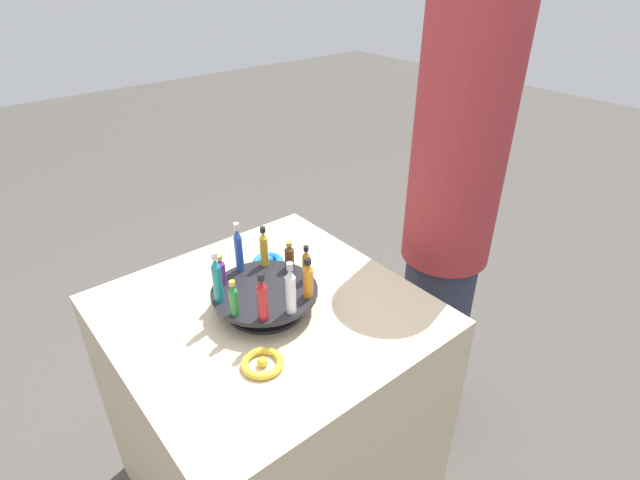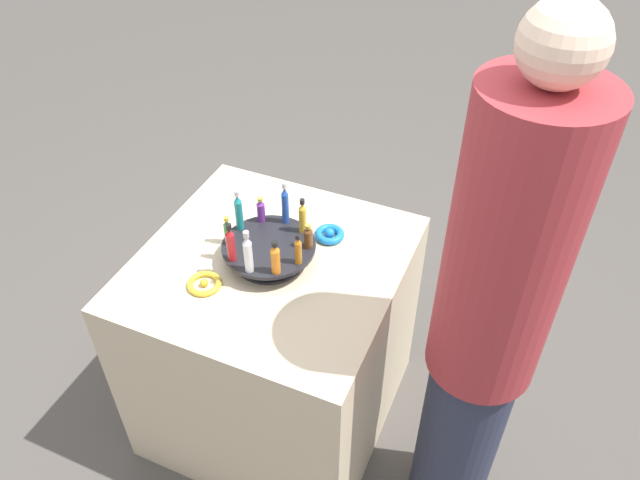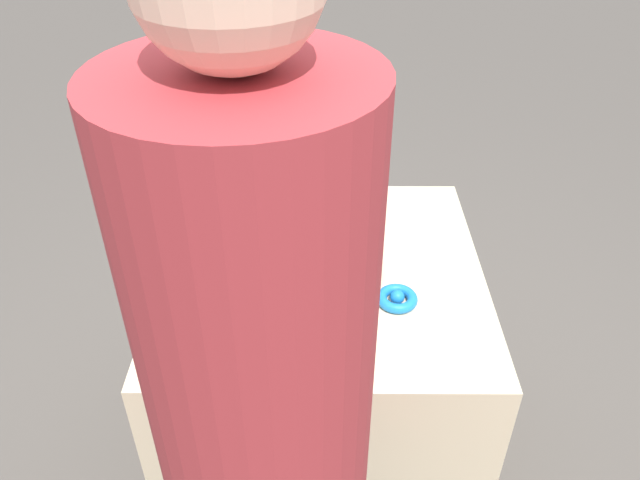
# 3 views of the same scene
# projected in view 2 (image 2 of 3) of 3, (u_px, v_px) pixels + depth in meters

# --- Properties ---
(ground_plane) EXTENTS (12.00, 12.00, 0.00)m
(ground_plane) POSITION_uv_depth(u_px,v_px,m) (280.00, 405.00, 2.46)
(ground_plane) COLOR #4C4742
(party_table) EXTENTS (0.81, 0.81, 0.78)m
(party_table) POSITION_uv_depth(u_px,v_px,m) (276.00, 341.00, 2.21)
(party_table) COLOR beige
(party_table) RESTS_ON ground_plane
(display_stand) EXTENTS (0.29, 0.29, 0.07)m
(display_stand) POSITION_uv_depth(u_px,v_px,m) (269.00, 251.00, 1.92)
(display_stand) COLOR black
(display_stand) RESTS_ON party_table
(bottle_red) EXTENTS (0.03, 0.03, 0.13)m
(bottle_red) POSITION_uv_depth(u_px,v_px,m) (231.00, 244.00, 1.81)
(bottle_red) COLOR #B21E23
(bottle_red) RESTS_ON display_stand
(bottle_clear) EXTENTS (0.03, 0.03, 0.15)m
(bottle_clear) POSITION_uv_depth(u_px,v_px,m) (249.00, 253.00, 1.77)
(bottle_clear) COLOR silver
(bottle_clear) RESTS_ON display_stand
(bottle_orange) EXTENTS (0.03, 0.03, 0.12)m
(bottle_orange) POSITION_uv_depth(u_px,v_px,m) (275.00, 258.00, 1.78)
(bottle_orange) COLOR orange
(bottle_orange) RESTS_ON display_stand
(bottle_amber) EXTENTS (0.02, 0.02, 0.11)m
(bottle_amber) POSITION_uv_depth(u_px,v_px,m) (298.00, 250.00, 1.81)
(bottle_amber) COLOR #AD6B19
(bottle_amber) RESTS_ON display_stand
(bottle_brown) EXTENTS (0.03, 0.03, 0.09)m
(bottle_brown) POSITION_uv_depth(u_px,v_px,m) (308.00, 237.00, 1.87)
(bottle_brown) COLOR brown
(bottle_brown) RESTS_ON display_stand
(bottle_gold) EXTENTS (0.02, 0.02, 0.12)m
(bottle_gold) POSITION_uv_depth(u_px,v_px,m) (303.00, 217.00, 1.91)
(bottle_gold) COLOR gold
(bottle_gold) RESTS_ON display_stand
(bottle_blue) EXTENTS (0.02, 0.02, 0.15)m
(bottle_blue) POSITION_uv_depth(u_px,v_px,m) (284.00, 204.00, 1.94)
(bottle_blue) COLOR #234CAD
(bottle_blue) RESTS_ON display_stand
(bottle_purple) EXTENTS (0.03, 0.03, 0.09)m
(bottle_purple) POSITION_uv_depth(u_px,v_px,m) (261.00, 210.00, 1.97)
(bottle_purple) COLOR #702D93
(bottle_purple) RESTS_ON display_stand
(bottle_teal) EXTENTS (0.02, 0.02, 0.15)m
(bottle_teal) POSITION_uv_depth(u_px,v_px,m) (239.00, 211.00, 1.92)
(bottle_teal) COLOR teal
(bottle_teal) RESTS_ON display_stand
(bottle_green) EXTENTS (0.02, 0.02, 0.10)m
(bottle_green) POSITION_uv_depth(u_px,v_px,m) (228.00, 231.00, 1.88)
(bottle_green) COLOR #288438
(bottle_green) RESTS_ON display_stand
(ribbon_bow_gold) EXTENTS (0.10, 0.10, 0.03)m
(ribbon_bow_gold) POSITION_uv_depth(u_px,v_px,m) (204.00, 284.00, 1.86)
(ribbon_bow_gold) COLOR gold
(ribbon_bow_gold) RESTS_ON party_table
(ribbon_bow_blue) EXTENTS (0.10, 0.10, 0.03)m
(ribbon_bow_blue) POSITION_uv_depth(u_px,v_px,m) (330.00, 234.00, 2.02)
(ribbon_bow_blue) COLOR blue
(ribbon_bow_blue) RESTS_ON party_table
(person_figure) EXTENTS (0.29, 0.29, 1.73)m
(person_figure) POSITION_uv_depth(u_px,v_px,m) (488.00, 325.00, 1.63)
(person_figure) COLOR #282D42
(person_figure) RESTS_ON ground_plane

